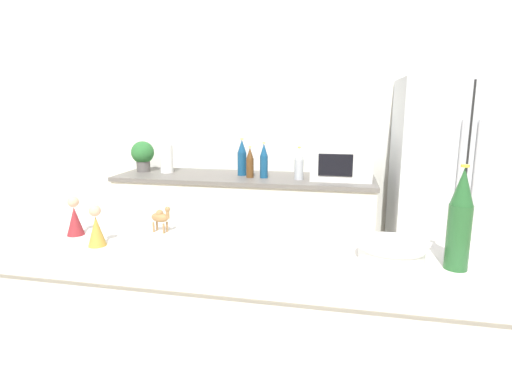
# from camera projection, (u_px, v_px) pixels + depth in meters

# --- Properties ---
(wall_back) EXTENTS (8.00, 0.06, 2.55)m
(wall_back) POSITION_uv_depth(u_px,v_px,m) (299.00, 129.00, 3.59)
(wall_back) COLOR silver
(wall_back) RESTS_ON ground_plane
(back_counter) EXTENTS (2.20, 0.63, 0.89)m
(back_counter) POSITION_uv_depth(u_px,v_px,m) (244.00, 225.00, 3.52)
(back_counter) COLOR silver
(back_counter) RESTS_ON ground_plane
(refrigerator) EXTENTS (0.84, 0.70, 1.68)m
(refrigerator) POSITION_uv_depth(u_px,v_px,m) (450.00, 190.00, 3.06)
(refrigerator) COLOR silver
(refrigerator) RESTS_ON ground_plane
(bar_counter) EXTENTS (2.09, 0.57, 0.96)m
(bar_counter) POSITION_uv_depth(u_px,v_px,m) (219.00, 365.00, 1.56)
(bar_counter) COLOR silver
(bar_counter) RESTS_ON ground_plane
(potted_plant) EXTENTS (0.20, 0.20, 0.28)m
(potted_plant) POSITION_uv_depth(u_px,v_px,m) (143.00, 154.00, 3.63)
(potted_plant) COLOR #595451
(potted_plant) RESTS_ON back_counter
(paper_towel_roll) EXTENTS (0.11, 0.11, 0.25)m
(paper_towel_roll) POSITION_uv_depth(u_px,v_px,m) (167.00, 159.00, 3.58)
(paper_towel_roll) COLOR white
(paper_towel_roll) RESTS_ON back_counter
(microwave) EXTENTS (0.48, 0.37, 0.28)m
(microwave) POSITION_uv_depth(u_px,v_px,m) (341.00, 162.00, 3.27)
(microwave) COLOR white
(microwave) RESTS_ON back_counter
(back_bottle_0) EXTENTS (0.07, 0.07, 0.27)m
(back_bottle_0) POSITION_uv_depth(u_px,v_px,m) (299.00, 164.00, 3.24)
(back_bottle_0) COLOR #B2B7BC
(back_bottle_0) RESTS_ON back_counter
(back_bottle_1) EXTENTS (0.07, 0.07, 0.30)m
(back_bottle_1) POSITION_uv_depth(u_px,v_px,m) (264.00, 161.00, 3.31)
(back_bottle_1) COLOR navy
(back_bottle_1) RESTS_ON back_counter
(back_bottle_2) EXTENTS (0.06, 0.06, 0.26)m
(back_bottle_2) POSITION_uv_depth(u_px,v_px,m) (250.00, 163.00, 3.33)
(back_bottle_2) COLOR brown
(back_bottle_2) RESTS_ON back_counter
(back_bottle_3) EXTENTS (0.08, 0.08, 0.32)m
(back_bottle_3) POSITION_uv_depth(u_px,v_px,m) (242.00, 158.00, 3.44)
(back_bottle_3) COLOR navy
(back_bottle_3) RESTS_ON back_counter
(wine_bottle) EXTENTS (0.07, 0.07, 0.34)m
(wine_bottle) POSITION_uv_depth(u_px,v_px,m) (460.00, 220.00, 1.26)
(wine_bottle) COLOR #235628
(wine_bottle) RESTS_ON bar_counter
(fruit_bowl) EXTENTS (0.24, 0.24, 0.06)m
(fruit_bowl) POSITION_uv_depth(u_px,v_px,m) (391.00, 250.00, 1.36)
(fruit_bowl) COLOR white
(fruit_bowl) RESTS_ON bar_counter
(camel_figurine) EXTENTS (0.09, 0.05, 0.11)m
(camel_figurine) POSITION_uv_depth(u_px,v_px,m) (161.00, 217.00, 1.66)
(camel_figurine) COLOR olive
(camel_figurine) RESTS_ON bar_counter
(wise_man_figurine_blue) EXTENTS (0.07, 0.07, 0.16)m
(wise_man_figurine_blue) POSITION_uv_depth(u_px,v_px,m) (75.00, 219.00, 1.62)
(wise_man_figurine_blue) COLOR maroon
(wise_man_figurine_blue) RESTS_ON bar_counter
(wise_man_figurine_crimson) EXTENTS (0.07, 0.07, 0.16)m
(wise_man_figurine_crimson) POSITION_uv_depth(u_px,v_px,m) (96.00, 228.00, 1.49)
(wise_man_figurine_crimson) COLOR #B28933
(wise_man_figurine_crimson) RESTS_ON bar_counter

